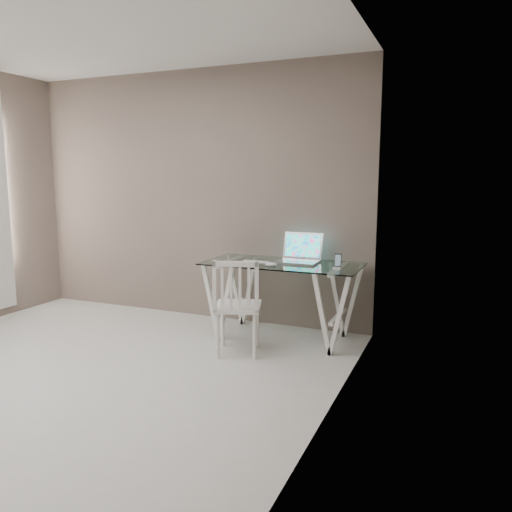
{
  "coord_description": "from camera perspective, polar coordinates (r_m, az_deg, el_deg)",
  "views": [
    {
      "loc": [
        2.77,
        -2.6,
        1.57
      ],
      "look_at": [
        1.04,
        1.53,
        0.85
      ],
      "focal_mm": 35.0,
      "sensor_mm": 36.0,
      "label": 1
    }
  ],
  "objects": [
    {
      "name": "keyboard",
      "position": [
        4.82,
        -0.09,
        -0.67
      ],
      "size": [
        0.28,
        0.12,
        0.01
      ],
      "primitive_type": "cube",
      "color": "silver",
      "rests_on": "desk"
    },
    {
      "name": "mouse",
      "position": [
        4.6,
        1.72,
        -0.96
      ],
      "size": [
        0.12,
        0.07,
        0.04
      ],
      "primitive_type": "ellipsoid",
      "color": "white",
      "rests_on": "desk"
    },
    {
      "name": "chair",
      "position": [
        4.37,
        -2.18,
        -5.34
      ],
      "size": [
        0.5,
        0.5,
        0.87
      ],
      "rotation": [
        0.0,
        0.0,
        0.33
      ],
      "color": "white",
      "rests_on": "ground"
    },
    {
      "name": "desk",
      "position": [
        4.85,
        3.01,
        -5.04
      ],
      "size": [
        1.5,
        0.7,
        0.75
      ],
      "color": "silver",
      "rests_on": "ground"
    },
    {
      "name": "phone_dock",
      "position": [
        4.55,
        9.32,
        -0.96
      ],
      "size": [
        0.07,
        0.07,
        0.13
      ],
      "color": "white",
      "rests_on": "desk"
    },
    {
      "name": "laptop",
      "position": [
        4.87,
        5.03,
        0.12
      ],
      "size": [
        0.39,
        0.36,
        0.27
      ],
      "color": "#B4B5B9",
      "rests_on": "desk"
    },
    {
      "name": "room",
      "position": [
        3.86,
        -25.0,
        10.46
      ],
      "size": [
        4.5,
        4.52,
        2.71
      ],
      "color": "beige",
      "rests_on": "ground"
    }
  ]
}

